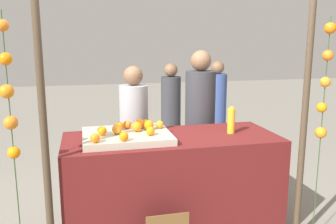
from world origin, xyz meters
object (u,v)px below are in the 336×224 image
stall_counter (172,184)px  vendor_right (200,130)px  orange_1 (117,129)px  juice_bottle (231,121)px  orange_0 (146,123)px  vendor_left (134,141)px

stall_counter → vendor_right: vendor_right is taller
orange_1 → juice_bottle: size_ratio=0.35×
orange_1 → vendor_right: size_ratio=0.05×
orange_0 → vendor_left: bearing=94.5°
vendor_right → orange_0: bearing=-142.9°
orange_0 → juice_bottle: size_ratio=0.29×
juice_bottle → vendor_right: bearing=95.2°
orange_0 → vendor_right: 0.93m
orange_1 → vendor_left: bearing=71.2°
stall_counter → vendor_right: size_ratio=1.16×
stall_counter → juice_bottle: juice_bottle is taller
stall_counter → vendor_left: size_ratio=1.27×
stall_counter → orange_1: orange_1 is taller
orange_1 → vendor_left: size_ratio=0.06×
stall_counter → vendor_left: bearing=109.6°
stall_counter → orange_0: orange_0 is taller
stall_counter → orange_1: size_ratio=21.84×
stall_counter → vendor_right: bearing=54.6°
vendor_left → orange_0: bearing=-85.5°
orange_1 → stall_counter: bearing=3.6°
juice_bottle → vendor_right: vendor_right is taller
vendor_left → orange_1: bearing=-108.8°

